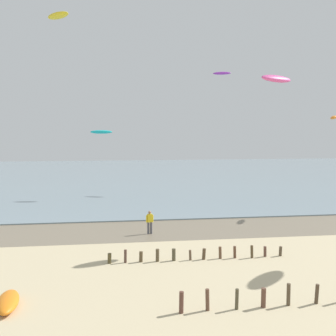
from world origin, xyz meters
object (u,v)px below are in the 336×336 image
object	(u,v)px
kite_aloft_5	(58,16)
kite_aloft_6	(222,73)
kite_aloft_0	(334,117)
kite_aloft_3	(101,132)
grounded_kite	(8,302)
kite_aloft_1	(276,79)
person_left_flank	(150,222)

from	to	relation	value
kite_aloft_5	kite_aloft_6	bearing A→B (deg)	80.39
kite_aloft_0	kite_aloft_3	xyz separation A→B (m)	(-21.26, 11.50, -1.34)
grounded_kite	kite_aloft_0	xyz separation A→B (m)	(24.67, 17.41, 8.54)
kite_aloft_0	kite_aloft_6	world-z (taller)	kite_aloft_6
kite_aloft_3	kite_aloft_1	bearing A→B (deg)	128.26
grounded_kite	kite_aloft_1	size ratio (longest dim) A/B	0.94
kite_aloft_6	grounded_kite	bearing A→B (deg)	-101.27
kite_aloft_3	kite_aloft_6	bearing A→B (deg)	-155.97
kite_aloft_0	grounded_kite	bearing A→B (deg)	155.28
person_left_flank	kite_aloft_6	xyz separation A→B (m)	(11.27, 21.72, 13.92)
grounded_kite	kite_aloft_1	world-z (taller)	kite_aloft_1
kite_aloft_1	kite_aloft_6	world-z (taller)	kite_aloft_6
grounded_kite	person_left_flank	bearing A→B (deg)	-38.06
kite_aloft_3	person_left_flank	bearing A→B (deg)	109.68
grounded_kite	kite_aloft_5	xyz separation A→B (m)	(-0.13, 21.30, 17.70)
kite_aloft_0	kite_aloft_1	size ratio (longest dim) A/B	0.72
person_left_flank	kite_aloft_5	distance (m)	20.85
kite_aloft_5	kite_aloft_0	bearing A→B (deg)	38.21
grounded_kite	kite_aloft_1	xyz separation A→B (m)	(15.54, 8.87, 10.82)
person_left_flank	kite_aloft_6	distance (m)	28.15
kite_aloft_3	kite_aloft_5	world-z (taller)	kite_aloft_5
person_left_flank	kite_aloft_6	bearing A→B (deg)	62.58
grounded_kite	kite_aloft_6	size ratio (longest dim) A/B	1.11
grounded_kite	kite_aloft_6	world-z (taller)	kite_aloft_6
kite_aloft_3	kite_aloft_5	distance (m)	13.45
kite_aloft_0	kite_aloft_1	bearing A→B (deg)	163.17
person_left_flank	kite_aloft_0	world-z (taller)	kite_aloft_0
person_left_flank	kite_aloft_1	distance (m)	13.44
kite_aloft_5	grounded_kite	bearing A→B (deg)	-42.53
grounded_kite	kite_aloft_0	world-z (taller)	kite_aloft_0
grounded_kite	kite_aloft_3	world-z (taller)	kite_aloft_3
person_left_flank	grounded_kite	size ratio (longest dim) A/B	0.68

